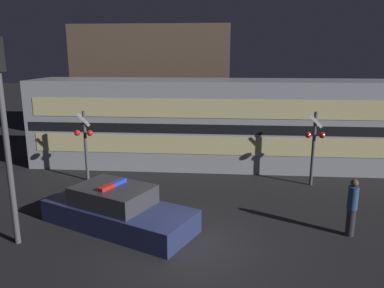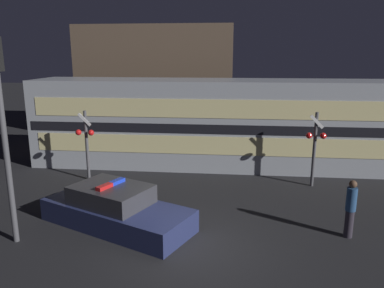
% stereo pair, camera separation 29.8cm
% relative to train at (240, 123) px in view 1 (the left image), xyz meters
% --- Properties ---
extents(ground_plane, '(120.00, 120.00, 0.00)m').
position_rel_train_xyz_m(ground_plane, '(-1.58, -8.43, -2.10)').
color(ground_plane, black).
extents(train, '(20.21, 3.14, 4.20)m').
position_rel_train_xyz_m(train, '(0.00, 0.00, 0.00)').
color(train, '#999EA5').
rests_on(train, ground_plane).
extents(police_car, '(5.31, 3.82, 1.43)m').
position_rel_train_xyz_m(police_car, '(-4.10, -7.22, -1.57)').
color(police_car, navy).
rests_on(police_car, ground_plane).
extents(pedestrian, '(0.30, 0.30, 1.80)m').
position_rel_train_xyz_m(pedestrian, '(3.11, -7.26, -1.18)').
color(pedestrian, '#2D2833').
rests_on(pedestrian, ground_plane).
extents(crossing_signal_near, '(0.81, 0.34, 3.12)m').
position_rel_train_xyz_m(crossing_signal_near, '(2.93, -2.78, -0.29)').
color(crossing_signal_near, '#4C4C51').
rests_on(crossing_signal_near, ground_plane).
extents(crossing_signal_far, '(0.81, 0.34, 3.06)m').
position_rel_train_xyz_m(crossing_signal_far, '(-6.68, -2.97, -0.32)').
color(crossing_signal_far, '#4C4C51').
rests_on(crossing_signal_far, ground_plane).
extents(traffic_light_corner, '(0.30, 0.46, 5.83)m').
position_rel_train_xyz_m(traffic_light_corner, '(-6.72, -8.58, 1.59)').
color(traffic_light_corner, '#4C4C51').
rests_on(traffic_light_corner, ground_plane).
extents(building_left, '(9.86, 4.73, 7.16)m').
position_rel_train_xyz_m(building_left, '(-5.42, 6.97, 1.48)').
color(building_left, brown).
rests_on(building_left, ground_plane).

